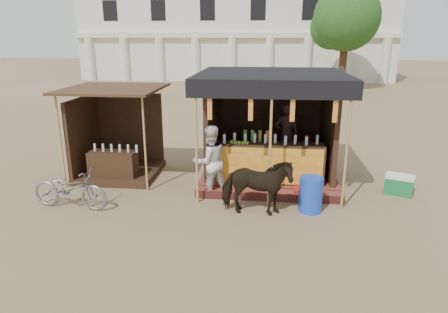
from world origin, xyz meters
The scene contains 11 objects.
ground centered at (0.00, 0.00, 0.00)m, with size 120.00×120.00×0.00m, color #846B4C.
main_stall centered at (1.03, 3.36, 1.03)m, with size 3.60×3.61×2.78m.
secondary_stall centered at (-3.17, 3.24, 0.85)m, with size 2.40×2.40×2.38m.
cow centered at (0.73, 1.04, 0.63)m, with size 0.68×1.49×1.26m, color black.
motorbike centered at (-3.32, 0.97, 0.46)m, with size 0.61×1.74×0.91m, color gray.
bystander centered at (-0.37, 2.00, 0.85)m, with size 0.82×0.64×1.70m, color silver.
blue_barrel centered at (1.89, 1.35, 0.38)m, with size 0.50×0.50×0.77m, color blue.
red_crate centered at (1.81, 2.00, 0.14)m, with size 0.42×0.43×0.28m, color maroon.
cooler centered at (4.11, 2.60, 0.23)m, with size 0.76×0.65×0.46m.
background_building centered at (-2.00, 29.94, 3.98)m, with size 26.00×7.45×8.18m.
tree centered at (5.81, 22.14, 4.63)m, with size 4.50×4.40×7.00m.
Camera 1 is at (0.90, -6.73, 3.64)m, focal length 32.00 mm.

